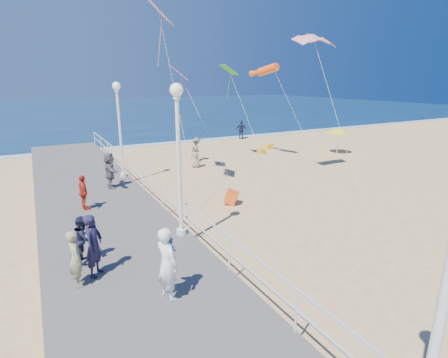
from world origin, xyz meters
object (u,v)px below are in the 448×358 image
woman_holding_toddler (167,264)px  beach_walker_c (195,157)px  spectator_3 (83,193)px  spectator_5 (110,170)px  beach_umbrella (339,130)px  beach_chair_left (262,151)px  spectator_7 (83,239)px  beach_walker_b (241,130)px  spectator_6 (76,258)px  beach_chair_right (269,147)px  spectator_0 (94,245)px  lamp_post_mid (178,146)px  beach_walker_a (197,149)px  lamp_post_far (119,120)px  toddler_held (170,251)px  box_kite (231,198)px

woman_holding_toddler → beach_walker_c: woman_holding_toddler is taller
spectator_3 → spectator_5: bearing=-37.8°
spectator_3 → beach_umbrella: size_ratio=0.72×
beach_walker_c → beach_chair_left: beach_walker_c is taller
spectator_7 → beach_walker_b: beach_walker_b is taller
spectator_6 → spectator_5: bearing=-20.7°
beach_chair_left → beach_chair_right: (1.80, 1.47, 0.00)m
spectator_0 → spectator_6: 0.62m
beach_umbrella → beach_chair_right: 5.93m
beach_umbrella → beach_chair_right: size_ratio=3.89×
spectator_6 → lamp_post_mid: bearing=-69.2°
beach_walker_a → beach_umbrella: bearing=-72.7°
woman_holding_toddler → spectator_5: woman_holding_toddler is taller
lamp_post_far → beach_walker_c: bearing=15.4°
spectator_0 → beach_chair_left: bearing=-13.5°
spectator_3 → beach_chair_right: size_ratio=2.79×
beach_walker_c → beach_chair_right: (8.44, 3.15, -0.57)m
spectator_6 → beach_umbrella: size_ratio=0.75×
beach_walker_b → beach_walker_c: size_ratio=1.22×
beach_walker_c → toddler_held: bearing=-53.0°
beach_walker_b → spectator_0: bearing=95.3°
spectator_6 → lamp_post_far: bearing=-23.2°
spectator_7 → beach_umbrella: bearing=-51.6°
beach_chair_right → woman_holding_toddler: bearing=-132.1°
spectator_6 → beach_chair_right: bearing=-52.7°
toddler_held → spectator_0: bearing=21.6°
beach_umbrella → woman_holding_toddler: bearing=-146.3°
spectator_0 → spectator_5: (2.10, 8.50, 0.01)m
toddler_held → spectator_6: size_ratio=0.46×
toddler_held → box_kite: size_ratio=1.24×
beach_walker_b → beach_umbrella: 10.55m
beach_walker_b → beach_walker_c: bearing=89.9°
lamp_post_far → beach_walker_b: 17.83m
spectator_6 → beach_walker_c: size_ratio=1.04×
spectator_0 → spectator_3: bearing=30.1°
spectator_5 → beach_chair_left: spectator_5 is taller
woman_holding_toddler → spectator_6: (-1.96, 1.73, -0.17)m
spectator_0 → beach_walker_a: 16.52m
beach_chair_right → toddler_held: bearing=-132.1°
beach_walker_c → woman_holding_toddler: bearing=-53.2°
box_kite → lamp_post_mid: bearing=168.0°
beach_chair_right → beach_walker_a: bearing=-169.9°
lamp_post_mid → beach_umbrella: 19.73m
spectator_3 → beach_walker_c: spectator_3 is taller
spectator_3 → lamp_post_mid: bearing=-154.8°
beach_walker_b → box_kite: beach_walker_b is taller
beach_walker_a → beach_chair_left: beach_walker_a is taller
beach_walker_a → lamp_post_far: bearing=150.1°
woman_holding_toddler → box_kite: (5.45, 6.27, -1.07)m
beach_umbrella → beach_chair_left: size_ratio=3.89×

